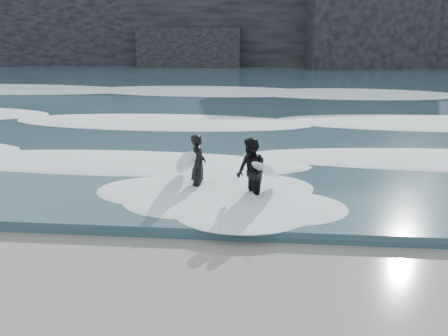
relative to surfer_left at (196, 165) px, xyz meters
The scene contains 8 objects.
ground 6.69m from the surfer_left, 69.73° to the right, with size 120.00×120.00×0.00m, color #7C6D56.
sea 22.91m from the surfer_left, 84.25° to the left, with size 90.00×52.00×0.30m, color #2C4854.
headland 40.05m from the surfer_left, 86.70° to the left, with size 70.00×9.00×10.00m, color black.
foam_near 3.65m from the surfer_left, 50.50° to the left, with size 60.00×3.20×0.20m, color white.
foam_mid 10.06m from the surfer_left, 76.80° to the left, with size 60.00×4.00×0.24m, color white.
foam_far 18.93m from the surfer_left, 83.03° to the left, with size 60.00×4.80×0.30m, color white.
surfer_left is the anchor object (origin of this frame).
surfer_right 1.91m from the surfer_left, 24.47° to the right, with size 1.56×2.02×2.01m.
Camera 1 is at (-0.15, -8.11, 5.36)m, focal length 40.00 mm.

